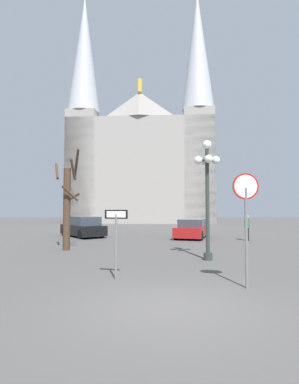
{
  "coord_description": "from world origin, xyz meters",
  "views": [
    {
      "loc": [
        -0.36,
        -6.8,
        2.18
      ],
      "look_at": [
        -0.51,
        19.38,
        3.48
      ],
      "focal_mm": 28.69,
      "sensor_mm": 36.0,
      "label": 1
    }
  ],
  "objects_px": {
    "pedestrian_walking": "(68,225)",
    "parked_car_near_black": "(83,227)",
    "one_way_arrow_sign": "(116,233)",
    "parked_car_far_red": "(192,229)",
    "stop_sign": "(246,208)",
    "bare_tree": "(67,204)",
    "pedestrian_standing": "(247,225)",
    "cathedral": "(142,154)",
    "street_lamp": "(207,182)"
  },
  "relations": [
    {
      "from": "street_lamp",
      "to": "one_way_arrow_sign",
      "type": "bearing_deg",
      "value": -134.9
    },
    {
      "from": "parked_car_near_black",
      "to": "stop_sign",
      "type": "bearing_deg",
      "value": -61.97
    },
    {
      "from": "one_way_arrow_sign",
      "to": "parked_car_far_red",
      "type": "bearing_deg",
      "value": 72.57
    },
    {
      "from": "stop_sign",
      "to": "parked_car_near_black",
      "type": "distance_m",
      "value": 16.27
    },
    {
      "from": "bare_tree",
      "to": "parked_car_far_red",
      "type": "bearing_deg",
      "value": 41.12
    },
    {
      "from": "one_way_arrow_sign",
      "to": "street_lamp",
      "type": "relative_size",
      "value": 0.42
    },
    {
      "from": "pedestrian_walking",
      "to": "pedestrian_standing",
      "type": "height_order",
      "value": "pedestrian_walking"
    },
    {
      "from": "street_lamp",
      "to": "parked_car_far_red",
      "type": "bearing_deg",
      "value": 86.6
    },
    {
      "from": "stop_sign",
      "to": "parked_car_near_black",
      "type": "height_order",
      "value": "stop_sign"
    },
    {
      "from": "street_lamp",
      "to": "parked_car_far_red",
      "type": "height_order",
      "value": "street_lamp"
    },
    {
      "from": "cathedral",
      "to": "pedestrian_standing",
      "type": "distance_m",
      "value": 27.24
    },
    {
      "from": "parked_car_far_red",
      "to": "pedestrian_walking",
      "type": "relative_size",
      "value": 2.68
    },
    {
      "from": "stop_sign",
      "to": "parked_car_far_red",
      "type": "xyz_separation_m",
      "value": [
        0.3,
        13.55,
        -1.51
      ]
    },
    {
      "from": "stop_sign",
      "to": "pedestrian_walking",
      "type": "xyz_separation_m",
      "value": [
        -7.94,
        11.26,
        -1.11
      ]
    },
    {
      "from": "bare_tree",
      "to": "pedestrian_standing",
      "type": "distance_m",
      "value": 11.46
    },
    {
      "from": "parked_car_near_black",
      "to": "pedestrian_walking",
      "type": "xyz_separation_m",
      "value": [
        -0.32,
        -3.05,
        0.34
      ]
    },
    {
      "from": "parked_car_near_black",
      "to": "pedestrian_walking",
      "type": "distance_m",
      "value": 3.09
    },
    {
      "from": "street_lamp",
      "to": "pedestrian_walking",
      "type": "xyz_separation_m",
      "value": [
        -7.7,
        6.87,
        -2.2
      ]
    },
    {
      "from": "stop_sign",
      "to": "pedestrian_walking",
      "type": "bearing_deg",
      "value": 125.19
    },
    {
      "from": "pedestrian_walking",
      "to": "parked_car_near_black",
      "type": "bearing_deg",
      "value": 83.95
    },
    {
      "from": "stop_sign",
      "to": "pedestrian_standing",
      "type": "distance_m",
      "value": 12.24
    },
    {
      "from": "street_lamp",
      "to": "pedestrian_walking",
      "type": "bearing_deg",
      "value": 138.25
    },
    {
      "from": "parked_car_near_black",
      "to": "one_way_arrow_sign",
      "type": "bearing_deg",
      "value": -73.44
    },
    {
      "from": "cathedral",
      "to": "pedestrian_walking",
      "type": "xyz_separation_m",
      "value": [
        -3.95,
        -24.96,
        -8.89
      ]
    },
    {
      "from": "parked_car_far_red",
      "to": "stop_sign",
      "type": "bearing_deg",
      "value": -91.28
    },
    {
      "from": "stop_sign",
      "to": "parked_car_far_red",
      "type": "bearing_deg",
      "value": 88.72
    },
    {
      "from": "street_lamp",
      "to": "pedestrian_walking",
      "type": "relative_size",
      "value": 2.92
    },
    {
      "from": "street_lamp",
      "to": "pedestrian_standing",
      "type": "bearing_deg",
      "value": 61.83
    },
    {
      "from": "stop_sign",
      "to": "pedestrian_standing",
      "type": "relative_size",
      "value": 1.86
    },
    {
      "from": "parked_car_far_red",
      "to": "pedestrian_walking",
      "type": "xyz_separation_m",
      "value": [
        -8.24,
        -2.3,
        0.4
      ]
    },
    {
      "from": "cathedral",
      "to": "one_way_arrow_sign",
      "type": "relative_size",
      "value": 15.86
    },
    {
      "from": "cathedral",
      "to": "pedestrian_standing",
      "type": "relative_size",
      "value": 19.87
    },
    {
      "from": "stop_sign",
      "to": "bare_tree",
      "type": "relative_size",
      "value": 0.6
    },
    {
      "from": "bare_tree",
      "to": "one_way_arrow_sign",
      "type": "bearing_deg",
      "value": -62.89
    },
    {
      "from": "pedestrian_walking",
      "to": "one_way_arrow_sign",
      "type": "bearing_deg",
      "value": -67.37
    },
    {
      "from": "cathedral",
      "to": "street_lamp",
      "type": "xyz_separation_m",
      "value": [
        3.74,
        -31.83,
        -6.68
      ]
    },
    {
      "from": "cathedral",
      "to": "one_way_arrow_sign",
      "type": "bearing_deg",
      "value": -89.45
    },
    {
      "from": "stop_sign",
      "to": "pedestrian_walking",
      "type": "relative_size",
      "value": 1.82
    },
    {
      "from": "stop_sign",
      "to": "parked_car_far_red",
      "type": "distance_m",
      "value": 13.64
    },
    {
      "from": "one_way_arrow_sign",
      "to": "street_lamp",
      "type": "bearing_deg",
      "value": 45.1
    },
    {
      "from": "parked_car_near_black",
      "to": "pedestrian_walking",
      "type": "height_order",
      "value": "pedestrian_walking"
    },
    {
      "from": "stop_sign",
      "to": "pedestrian_standing",
      "type": "bearing_deg",
      "value": 72.64
    },
    {
      "from": "one_way_arrow_sign",
      "to": "pedestrian_standing",
      "type": "height_order",
      "value": "one_way_arrow_sign"
    },
    {
      "from": "cathedral",
      "to": "parked_car_near_black",
      "type": "height_order",
      "value": "cathedral"
    },
    {
      "from": "stop_sign",
      "to": "parked_car_far_red",
      "type": "relative_size",
      "value": 0.68
    },
    {
      "from": "cathedral",
      "to": "pedestrian_walking",
      "type": "bearing_deg",
      "value": -99.0
    },
    {
      "from": "cathedral",
      "to": "pedestrian_walking",
      "type": "height_order",
      "value": "cathedral"
    },
    {
      "from": "street_lamp",
      "to": "stop_sign",
      "type": "bearing_deg",
      "value": -86.85
    },
    {
      "from": "one_way_arrow_sign",
      "to": "parked_car_near_black",
      "type": "distance_m",
      "value": 13.93
    },
    {
      "from": "pedestrian_standing",
      "to": "one_way_arrow_sign",
      "type": "bearing_deg",
      "value": -124.35
    }
  ]
}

